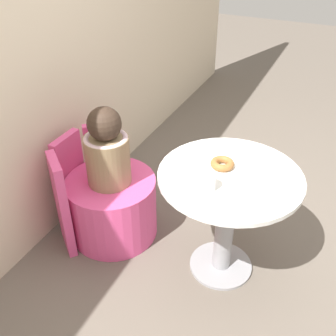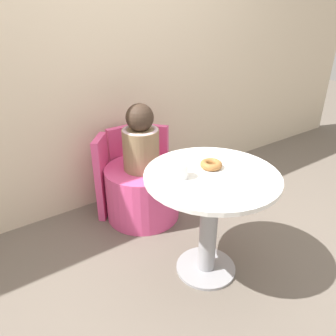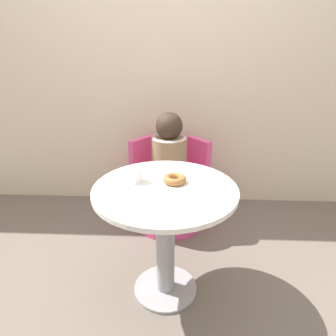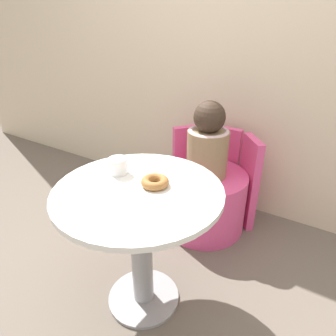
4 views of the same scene
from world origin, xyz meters
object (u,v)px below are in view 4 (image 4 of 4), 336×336
Objects in this scene: donut at (155,182)px; cup at (118,166)px; round_table at (140,223)px; tub_chair at (204,200)px; child_figure at (208,143)px.

cup is (-0.21, 0.01, 0.02)m from donut.
round_table is 0.21m from donut.
round_table is 6.02× the size of donut.
child_figure is (0.00, 0.00, 0.42)m from tub_chair.
donut is at bearing 52.57° from round_table.
tub_chair is 6.40× the size of cup.
child_figure reaches higher than tub_chair.
donut is (0.06, -0.67, 0.48)m from tub_chair.
donut is at bearing -85.26° from tub_chair.
round_table is 0.28m from cup.
round_table is 0.78m from tub_chair.
tub_chair is at bearing 94.74° from donut.
tub_chair is at bearing 0.00° from child_figure.
child_figure is at bearing 90.73° from round_table.
donut is 0.21m from cup.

